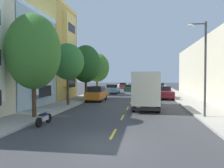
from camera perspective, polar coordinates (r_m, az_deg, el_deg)
ground_plane at (r=40.03m, az=5.99°, el=-2.60°), size 160.00×160.00×0.00m
sidewalk_left at (r=39.00m, az=-4.62°, el=-2.61°), size 3.20×120.00×0.14m
sidewalk_right at (r=38.38m, az=16.53°, el=-2.76°), size 3.20×120.00×0.14m
lane_centerline_dashes at (r=34.56m, az=5.61°, el=-3.30°), size 0.14×47.20×0.01m
townhouse_third_mustard at (r=33.28m, az=-19.77°, el=7.10°), size 11.29×8.06×12.82m
street_tree_nearest at (r=17.46m, az=-19.40°, el=7.79°), size 3.95×3.95×7.56m
street_tree_second at (r=24.09m, az=-11.26°, el=5.61°), size 3.45×3.45×6.47m
street_tree_third at (r=31.02m, az=-6.72°, el=5.10°), size 4.04×4.04×7.31m
street_tree_farthest at (r=38.07m, az=-3.85°, el=4.21°), size 4.15×4.15×6.98m
street_lamp at (r=17.91m, az=22.29°, el=5.24°), size 1.35×0.28×7.02m
delivery_box_truck at (r=21.90m, az=8.71°, el=-1.11°), size 2.49×7.59×3.52m
parked_sedan_champagne at (r=55.39m, az=11.08°, el=-0.63°), size 1.89×4.53×1.43m
parked_wagon_red at (r=61.26m, az=2.86°, el=-0.31°), size 1.85×4.71×1.50m
parked_suv_orange at (r=28.62m, az=-3.96°, el=-2.39°), size 2.03×4.83×1.93m
parked_pickup_sky at (r=41.59m, az=0.23°, el=-1.29°), size 2.13×5.35×1.73m
parked_suv_charcoal at (r=45.55m, az=11.93°, el=-0.86°), size 2.08×4.85×1.93m
parked_pickup_burgundy at (r=32.43m, az=13.31°, el=-2.22°), size 2.10×5.34×1.73m
moving_forest_sedan at (r=49.00m, az=4.34°, el=-0.91°), size 1.80×4.50×1.43m
parked_motorcycle at (r=15.19m, az=-16.98°, el=-8.40°), size 0.62×2.05×0.90m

